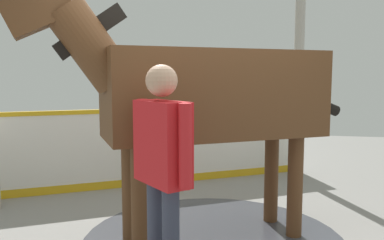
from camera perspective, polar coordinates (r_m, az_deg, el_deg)
wet_patch at (r=4.36m, az=3.05°, el=-16.41°), size 2.70×2.70×0.00m
barrier_wall at (r=6.24m, az=-5.02°, el=-4.12°), size 4.48×2.73×1.19m
roof_post_far at (r=6.72m, az=14.91°, el=5.34°), size 0.16×0.16×3.19m
horse at (r=3.98m, az=1.61°, el=3.64°), size 3.10×2.05×2.54m
handler at (r=3.02m, az=-4.25°, el=-6.16°), size 0.53×0.52×1.77m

